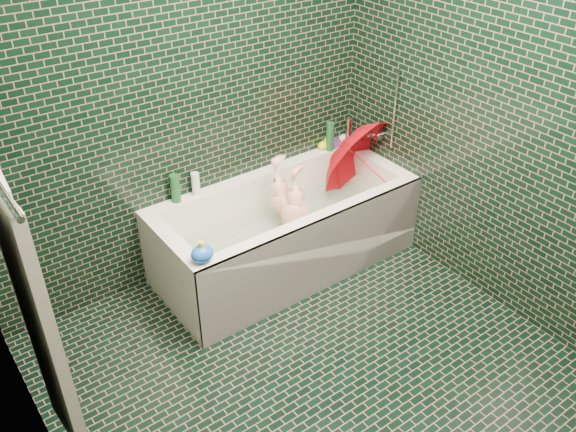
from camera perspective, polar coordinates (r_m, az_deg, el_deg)
floor at (r=3.39m, az=3.90°, el=-15.81°), size 2.80×2.80×0.00m
wall_back at (r=3.63m, az=-9.81°, el=11.80°), size 2.80×0.00×2.80m
wall_left at (r=2.11m, az=-23.29°, el=-8.28°), size 0.00×2.80×2.80m
wall_right at (r=3.49m, az=21.64°, el=8.97°), size 0.00×2.80×2.80m
bathtub at (r=4.04m, az=-0.15°, el=-2.15°), size 1.70×0.75×0.55m
bath_mat at (r=4.08m, az=-0.30°, el=-2.67°), size 1.35×0.47×0.01m
water at (r=4.00m, az=-0.30°, el=-1.00°), size 1.48×0.53×0.00m
towel at (r=2.44m, az=-22.36°, el=-8.56°), size 0.08×0.44×1.12m
faucet at (r=4.22m, az=8.82°, el=7.98°), size 0.18×0.19×0.55m
child at (r=4.01m, az=0.55°, el=-0.70°), size 0.98×0.38×0.33m
umbrella at (r=4.17m, az=7.55°, el=4.61°), size 0.83×0.82×0.90m
soap_bottle_a at (r=4.53m, az=5.40°, el=6.97°), size 0.10×0.10×0.23m
soap_bottle_b at (r=4.44m, az=4.68°, el=6.40°), size 0.12×0.12×0.21m
soap_bottle_c at (r=4.44m, az=3.92°, el=6.42°), size 0.13×0.13×0.15m
bottle_right_tall at (r=4.36m, az=3.95°, el=7.42°), size 0.07×0.07×0.21m
bottle_right_pump at (r=4.47m, az=5.74°, el=7.96°), size 0.06×0.06×0.20m
bottle_left_tall at (r=3.81m, az=-10.50°, el=2.56°), size 0.07×0.07×0.18m
bottle_left_short at (r=3.87m, az=-8.63°, el=2.99°), size 0.05×0.05×0.15m
rubber_duck at (r=4.39m, az=3.38°, el=6.70°), size 0.10×0.07×0.09m
bath_toy at (r=3.28m, az=-8.03°, el=-3.49°), size 0.14×0.12×0.13m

